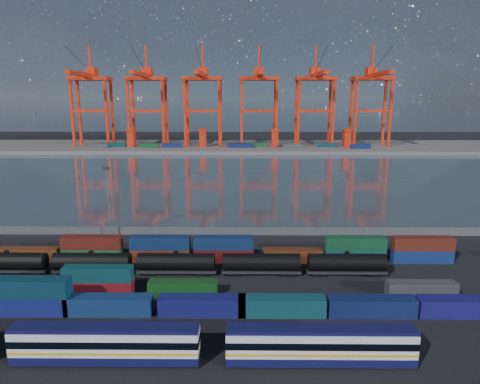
{
  "coord_description": "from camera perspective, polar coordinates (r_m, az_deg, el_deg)",
  "views": [
    {
      "loc": [
        1.01,
        -68.42,
        31.52
      ],
      "look_at": [
        0.0,
        30.0,
        10.0
      ],
      "focal_mm": 32.0,
      "sensor_mm": 36.0,
      "label": 1
    }
  ],
  "objects": [
    {
      "name": "container_row_mid",
      "position": [
        71.85,
        -4.79,
        -12.42
      ],
      "size": [
        141.07,
        2.29,
        4.89
      ],
      "color": "#393C3E",
      "rests_on": "ground"
    },
    {
      "name": "container_row_north",
      "position": [
        85.38,
        -3.32,
        -7.83
      ],
      "size": [
        141.07,
        2.39,
        5.09
      ],
      "color": "navy",
      "rests_on": "ground"
    },
    {
      "name": "yard_light_mast",
      "position": [
        101.84,
        -17.16,
        -0.83
      ],
      "size": [
        1.6,
        0.4,
        16.6
      ],
      "color": "slate",
      "rests_on": "ground"
    },
    {
      "name": "distant_mountains",
      "position": [
        1680.21,
        2.85,
        18.77
      ],
      "size": [
        2470.0,
        1100.0,
        520.0
      ],
      "color": "#1E2630",
      "rests_on": "ground"
    },
    {
      "name": "passenger_train",
      "position": [
        57.36,
        -17.47,
        -18.77
      ],
      "size": [
        74.77,
        2.81,
        4.82
      ],
      "color": "silver",
      "rests_on": "ground"
    },
    {
      "name": "waterfront_fence",
      "position": [
        101.14,
        -0.01,
        -5.23
      ],
      "size": [
        160.12,
        0.12,
        2.2
      ],
      "color": "#595B5E",
      "rests_on": "ground"
    },
    {
      "name": "far_quay",
      "position": [
        280.09,
        0.38,
        6.08
      ],
      "size": [
        700.0,
        70.0,
        2.0
      ],
      "primitive_type": "cube",
      "color": "#514F4C",
      "rests_on": "ground"
    },
    {
      "name": "gantry_cranes",
      "position": [
        271.98,
        -1.24,
        13.85
      ],
      "size": [
        199.31,
        46.67,
        63.2
      ],
      "color": "red",
      "rests_on": "ground"
    },
    {
      "name": "ground",
      "position": [
        75.34,
        -0.24,
        -12.4
      ],
      "size": [
        700.0,
        700.0,
        0.0
      ],
      "primitive_type": "plane",
      "color": "black",
      "rests_on": "ground"
    },
    {
      "name": "container_row_south",
      "position": [
        67.56,
        -14.04,
        -13.97
      ],
      "size": [
        140.22,
        2.63,
        5.6
      ],
      "color": "#424347",
      "rests_on": "ground"
    },
    {
      "name": "tanker_string",
      "position": [
        81.41,
        -13.93,
        -9.13
      ],
      "size": [
        91.98,
        3.11,
        4.45
      ],
      "color": "black",
      "rests_on": "ground"
    },
    {
      "name": "straddle_carriers",
      "position": [
        269.49,
        -0.16,
        7.29
      ],
      "size": [
        140.0,
        7.0,
        11.1
      ],
      "color": "red",
      "rests_on": "far_quay"
    },
    {
      "name": "harbor_water",
      "position": [
        176.27,
        0.25,
        2.04
      ],
      "size": [
        700.0,
        700.0,
        0.0
      ],
      "primitive_type": "plane",
      "color": "#313E47",
      "rests_on": "ground"
    },
    {
      "name": "quay_containers",
      "position": [
        265.66,
        -2.02,
        6.23
      ],
      "size": [
        172.58,
        10.99,
        2.6
      ],
      "color": "navy",
      "rests_on": "far_quay"
    }
  ]
}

